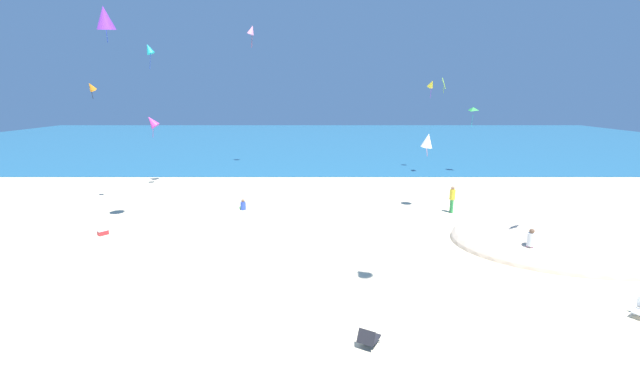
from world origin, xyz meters
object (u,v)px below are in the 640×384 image
Objects in this scene: kite_pink at (250,30)px; kite_magenta at (151,121)px; person_1 at (242,206)px; kite_orange at (89,87)px; person_0 at (451,197)px; beach_chair_mid_beach at (367,337)px; kite_yellow at (430,84)px; kite_purple at (103,18)px; person_3 at (566,254)px; kite_teal at (147,49)px; person_4 at (529,243)px; kite_lime at (442,83)px; cooler_box at (101,233)px; kite_green at (472,109)px; kite_white at (426,140)px.

kite_magenta is (-6.68, -7.70, -7.74)m from kite_pink.
kite_orange is at bearing 50.43° from person_1.
person_0 is 22.67m from kite_magenta.
kite_magenta is (-14.25, 21.38, 4.51)m from beach_chair_mid_beach.
kite_purple reaches higher than kite_yellow.
beach_chair_mid_beach is at bearing -150.96° from person_3.
kite_teal reaches higher than person_1.
person_4 is 19.67m from kite_lime.
cooler_box is 9.94m from kite_orange.
person_0 is at bearing 106.27° from person_3.
kite_pink reaches higher than beach_chair_mid_beach.
beach_chair_mid_beach is 26.65m from kite_lime.
kite_orange reaches higher than beach_chair_mid_beach.
kite_orange is at bearing 116.49° from cooler_box.
kite_green reaches higher than kite_magenta.
kite_white is 0.85× the size of kite_purple.
person_1 is (6.10, 4.49, 0.11)m from cooler_box.
kite_lime reaches higher than person_4.
kite_orange is 20.48m from kite_white.
kite_pink is at bearing -51.73° from person_0.
kite_pink reaches higher than person_3.
person_4 is at bearing -176.82° from person_3.
beach_chair_mid_beach is at bearing -45.11° from kite_orange.
kite_purple is at bearing -79.63° from kite_teal.
kite_yellow is at bearing 74.83° from kite_white.
kite_orange is at bearing -159.83° from kite_lime.
kite_purple reaches higher than cooler_box.
cooler_box is at bearing 82.06° from beach_chair_mid_beach.
person_3 is at bearing -21.16° from kite_orange.
person_1 is at bearing 52.69° from beach_chair_mid_beach.
kite_green is 1.25× the size of kite_white.
person_1 is 19.61m from kite_lime.
person_4 is 30.10m from kite_pink.
kite_magenta is at bearing -166.27° from kite_yellow.
person_4 is at bearing -74.67° from kite_white.
kite_teal is at bearing 63.31° from beach_chair_mid_beach.
kite_magenta is at bearing 142.23° from person_3.
kite_orange is 25.54m from kite_lime.
kite_pink reaches higher than kite_yellow.
kite_magenta reaches higher than cooler_box.
kite_pink is (4.50, 20.07, 12.39)m from cooler_box.
kite_teal reaches higher than person_4.
kite_yellow reaches higher than person_4.
kite_lime is at bearing 69.61° from kite_white.
kite_yellow is at bearing 26.29° from kite_orange.
kite_white is (-2.25, 8.22, 3.29)m from person_4.
kite_teal is 1.39× the size of kite_lime.
person_3 is at bearing -30.45° from kite_teal.
person_0 is 0.89× the size of kite_magenta.
cooler_box is at bearing -146.02° from kite_green.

